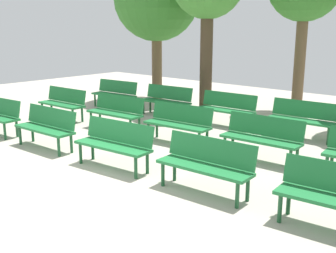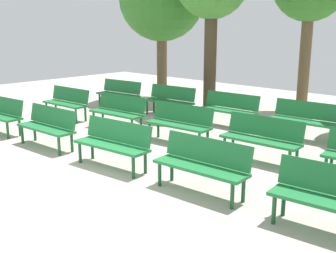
% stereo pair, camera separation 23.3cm
% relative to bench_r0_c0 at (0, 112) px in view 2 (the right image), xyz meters
% --- Properties ---
extents(ground_plane, '(25.02, 25.02, 0.00)m').
position_rel_bench_r0_c0_xyz_m(ground_plane, '(4.18, -1.29, -0.50)').
color(ground_plane, '#B2A899').
extents(bench_r0_c0, '(1.64, 0.63, 0.87)m').
position_rel_bench_r0_c0_xyz_m(bench_r0_c0, '(0.00, 0.00, 0.00)').
color(bench_r0_c0, '#1E7238').
rests_on(bench_r0_c0, ground_plane).
extents(bench_r0_c1, '(1.62, 0.56, 0.87)m').
position_rel_bench_r0_c0_xyz_m(bench_r0_c1, '(2.03, 0.14, 0.00)').
color(bench_r0_c1, '#1E7238').
rests_on(bench_r0_c1, ground_plane).
extents(bench_r0_c2, '(1.64, 0.64, 0.87)m').
position_rel_bench_r0_c0_xyz_m(bench_r0_c2, '(4.11, 0.27, 0.00)').
color(bench_r0_c2, '#1E7238').
rests_on(bench_r0_c2, ground_plane).
extents(bench_r0_c3, '(1.63, 0.58, 0.87)m').
position_rel_bench_r0_c0_xyz_m(bench_r0_c3, '(6.09, 0.46, 0.00)').
color(bench_r0_c3, '#1E7238').
rests_on(bench_r0_c3, ground_plane).
extents(bench_r0_c4, '(1.64, 0.63, 0.87)m').
position_rel_bench_r0_c0_xyz_m(bench_r0_c4, '(8.16, 0.57, 0.00)').
color(bench_r0_c4, '#1E7238').
rests_on(bench_r0_c4, ground_plane).
extents(bench_r1_c0, '(1.62, 0.56, 0.87)m').
position_rel_bench_r0_c0_xyz_m(bench_r1_c0, '(-0.16, 2.06, 0.00)').
color(bench_r1_c0, '#1E7238').
rests_on(bench_r1_c0, ground_plane).
extents(bench_r1_c1, '(1.63, 0.60, 0.87)m').
position_rel_bench_r0_c0_xyz_m(bench_r1_c1, '(1.91, 2.23, 0.00)').
color(bench_r1_c1, '#1E7238').
rests_on(bench_r1_c1, ground_plane).
extents(bench_r1_c2, '(1.64, 0.62, 0.87)m').
position_rel_bench_r0_c0_xyz_m(bench_r1_c2, '(3.90, 2.35, 0.00)').
color(bench_r1_c2, '#1E7238').
rests_on(bench_r1_c2, ground_plane).
extents(bench_r1_c3, '(1.62, 0.56, 0.87)m').
position_rel_bench_r0_c0_xyz_m(bench_r1_c3, '(5.93, 2.50, 0.00)').
color(bench_r1_c3, '#1E7238').
rests_on(bench_r1_c3, ground_plane).
extents(bench_r2_c0, '(1.64, 0.63, 0.87)m').
position_rel_bench_r0_c0_xyz_m(bench_r2_c0, '(-0.32, 4.13, 0.00)').
color(bench_r2_c0, '#1E7238').
rests_on(bench_r2_c0, ground_plane).
extents(bench_r2_c1, '(1.63, 0.61, 0.87)m').
position_rel_bench_r0_c0_xyz_m(bench_r2_c1, '(1.74, 4.33, 0.00)').
color(bench_r2_c1, '#1E7238').
rests_on(bench_r2_c1, ground_plane).
extents(bench_r2_c2, '(1.62, 0.56, 0.87)m').
position_rel_bench_r0_c0_xyz_m(bench_r2_c2, '(3.77, 4.46, 0.00)').
color(bench_r2_c2, '#1E7238').
rests_on(bench_r2_c2, ground_plane).
extents(bench_r2_c3, '(1.62, 0.57, 0.87)m').
position_rel_bench_r0_c0_xyz_m(bench_r2_c3, '(5.79, 4.64, 0.00)').
color(bench_r2_c3, '#1E7238').
rests_on(bench_r2_c3, ground_plane).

